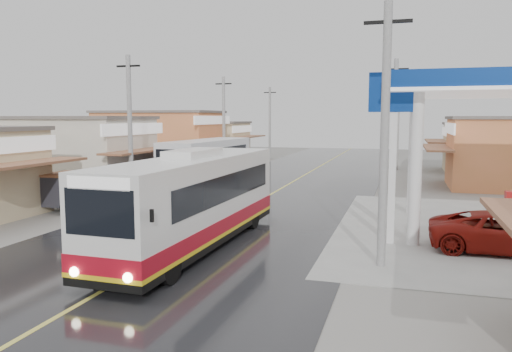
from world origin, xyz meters
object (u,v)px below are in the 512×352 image
object	(u,v)px
jeepney	(505,233)
cyclist	(145,197)
tyre_stack	(108,208)
tricycle_near	(64,189)
second_bus	(207,162)
tricycle_far	(174,170)
coach_bus	(195,201)

from	to	relation	value
jeepney	cyclist	distance (m)	16.36
tyre_stack	tricycle_near	bearing A→B (deg)	-177.38
tricycle_near	jeepney	bearing A→B (deg)	-9.08
jeepney	tyre_stack	world-z (taller)	jeepney
jeepney	tyre_stack	distance (m)	17.31
second_bus	tricycle_far	bearing A→B (deg)	177.24
tricycle_near	tricycle_far	world-z (taller)	tricycle_near
second_bus	tricycle_far	distance (m)	2.68
cyclist	tricycle_far	world-z (taller)	cyclist
coach_bus	tricycle_far	xyz separation A→B (m)	(-8.21, 15.30, -0.66)
second_bus	cyclist	size ratio (longest dim) A/B	5.06
tricycle_near	tyre_stack	size ratio (longest dim) A/B	2.55
second_bus	tricycle_near	distance (m)	10.88
jeepney	cyclist	world-z (taller)	cyclist
cyclist	tyre_stack	world-z (taller)	cyclist
coach_bus	second_bus	world-z (taller)	coach_bus
coach_bus	cyclist	world-z (taller)	coach_bus
cyclist	coach_bus	bearing A→B (deg)	-38.79
jeepney	tyre_stack	bearing A→B (deg)	83.32
cyclist	tricycle_far	xyz separation A→B (m)	(-2.74, 9.11, 0.40)
cyclist	second_bus	bearing A→B (deg)	100.82
tricycle_far	tyre_stack	xyz separation A→B (m)	(1.52, -10.51, -0.77)
coach_bus	jeepney	world-z (taller)	coach_bus
jeepney	tricycle_far	distance (m)	22.71
coach_bus	tyre_stack	world-z (taller)	coach_bus
jeepney	tricycle_far	bearing A→B (deg)	56.68
jeepney	cyclist	size ratio (longest dim) A/B	2.65
coach_bus	tyre_stack	distance (m)	8.36
cyclist	tricycle_far	distance (m)	9.52
tricycle_near	tricycle_far	distance (m)	10.65
coach_bus	second_bus	bearing A→B (deg)	111.96
jeepney	tyre_stack	size ratio (longest dim) A/B	5.12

